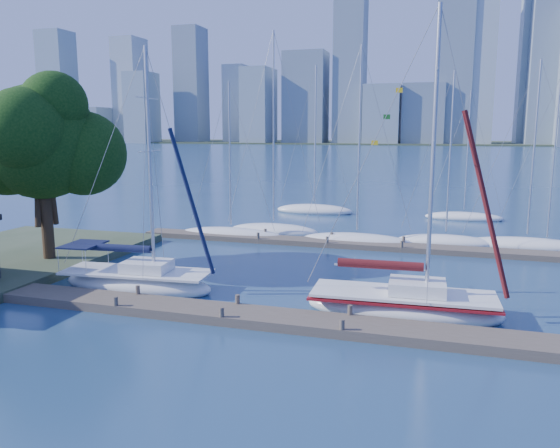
% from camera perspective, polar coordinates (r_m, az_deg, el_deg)
% --- Properties ---
extents(ground, '(700.00, 700.00, 0.00)m').
position_cam_1_polar(ground, '(23.77, -5.23, -9.85)').
color(ground, navy).
rests_on(ground, ground).
extents(near_dock, '(26.00, 2.00, 0.40)m').
position_cam_1_polar(near_dock, '(23.70, -5.24, -9.39)').
color(near_dock, brown).
rests_on(near_dock, ground).
extents(far_dock, '(30.00, 1.80, 0.36)m').
position_cam_1_polar(far_dock, '(38.09, 6.67, -2.07)').
color(far_dock, brown).
rests_on(far_dock, ground).
extents(far_shore, '(800.00, 100.00, 1.50)m').
position_cam_1_polar(far_shore, '(340.91, 15.59, 8.12)').
color(far_shore, '#38472D').
rests_on(far_shore, ground).
extents(tree, '(8.70, 7.92, 11.18)m').
position_cam_1_polar(tree, '(34.27, -23.67, 8.08)').
color(tree, '#332316').
rests_on(tree, ground).
extents(sailboat_navy, '(8.32, 3.33, 12.44)m').
position_cam_1_polar(sailboat_navy, '(28.57, -14.73, -4.71)').
color(sailboat_navy, white).
rests_on(sailboat_navy, ground).
extents(sailboat_maroon, '(8.59, 3.14, 13.53)m').
position_cam_1_polar(sailboat_maroon, '(24.50, 12.77, -6.88)').
color(sailboat_maroon, white).
rests_on(sailboat_maroon, ground).
extents(bg_boat_0, '(8.34, 4.53, 11.81)m').
position_cam_1_polar(bg_boat_0, '(41.30, -5.13, -1.03)').
color(bg_boat_0, white).
rests_on(bg_boat_0, ground).
extents(bg_boat_1, '(7.49, 4.47, 15.58)m').
position_cam_1_polar(bg_boat_1, '(42.40, -0.65, -0.61)').
color(bg_boat_1, white).
rests_on(bg_boat_1, ground).
extents(bg_boat_2, '(8.09, 5.12, 13.97)m').
position_cam_1_polar(bg_boat_2, '(39.10, 8.04, -1.66)').
color(bg_boat_2, white).
rests_on(bg_boat_2, ground).
extents(bg_boat_3, '(7.10, 4.48, 12.22)m').
position_cam_1_polar(bg_boat_3, '(40.01, 16.91, -1.75)').
color(bg_boat_3, white).
rests_on(bg_boat_3, ground).
extents(bg_boat_4, '(8.51, 2.75, 12.82)m').
position_cam_1_polar(bg_boat_4, '(40.72, 24.36, -2.01)').
color(bg_boat_4, white).
rests_on(bg_boat_4, ground).
extents(bg_boat_5, '(7.22, 4.17, 11.65)m').
position_cam_1_polar(bg_boat_5, '(40.86, 26.07, -2.14)').
color(bg_boat_5, white).
rests_on(bg_boat_5, ground).
extents(bg_boat_6, '(7.89, 4.05, 14.32)m').
position_cam_1_polar(bg_boat_6, '(53.20, 3.62, 1.50)').
color(bg_boat_6, white).
rests_on(bg_boat_6, ground).
extents(bg_boat_7, '(7.08, 4.43, 11.69)m').
position_cam_1_polar(bg_boat_7, '(51.85, 18.66, 0.71)').
color(bg_boat_7, white).
rests_on(bg_boat_7, ground).
extents(skyline, '(502.71, 51.31, 119.64)m').
position_cam_1_polar(skyline, '(312.72, 19.84, 14.10)').
color(skyline, gray).
rests_on(skyline, ground).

